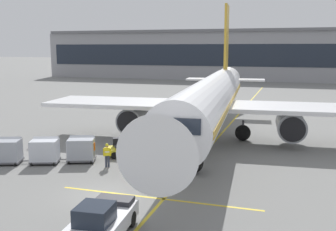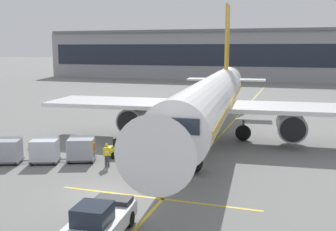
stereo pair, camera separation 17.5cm
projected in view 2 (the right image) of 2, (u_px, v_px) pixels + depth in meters
name	position (u px, v px, depth m)	size (l,w,h in m)	color
ground_plane	(105.00, 194.00, 23.55)	(600.00, 600.00, 0.00)	slate
parked_airplane	(211.00, 100.00, 36.40)	(30.99, 40.84, 13.81)	white
belt_loader	(132.00, 145.00, 31.81)	(5.20, 3.56, 3.19)	gold
baggage_cart_lead	(81.00, 148.00, 30.17)	(2.82, 2.20, 1.91)	#515156
baggage_cart_second	(45.00, 150.00, 29.76)	(2.82, 2.20, 1.91)	#515156
baggage_cart_third	(7.00, 150.00, 29.70)	(2.82, 2.20, 1.91)	#515156
pushback_tug	(99.00, 221.00, 17.97)	(2.46, 4.56, 1.83)	silver
ground_crew_by_loader	(107.00, 153.00, 28.74)	(0.53, 0.37, 1.74)	#333847
ground_crew_by_carts	(93.00, 149.00, 30.16)	(0.32, 0.56, 1.74)	#514C42
safety_cone_engine_keepout	(128.00, 144.00, 34.34)	(0.60, 0.60, 0.68)	black
apron_guidance_line_lead_in	(214.00, 143.00, 36.22)	(0.20, 110.00, 0.01)	yellow
apron_guidance_line_stop_bar	(156.00, 198.00, 22.89)	(12.00, 0.20, 0.01)	yellow
terminal_building	(286.00, 55.00, 108.86)	(132.08, 22.51, 13.23)	#939399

